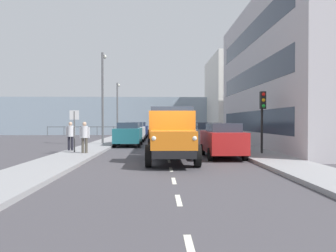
% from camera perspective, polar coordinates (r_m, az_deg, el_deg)
% --- Properties ---
extents(ground_plane, '(80.00, 80.00, 0.00)m').
position_cam_1_polar(ground_plane, '(21.95, -0.35, -3.91)').
color(ground_plane, '#423F44').
extents(sidewalk_left, '(2.22, 38.34, 0.15)m').
position_cam_1_polar(sidewalk_left, '(22.54, 11.82, -3.61)').
color(sidewalk_left, gray).
rests_on(sidewalk_left, ground_plane).
extents(sidewalk_right, '(2.22, 38.34, 0.15)m').
position_cam_1_polar(sidewalk_right, '(22.36, -12.63, -3.65)').
color(sidewalk_right, gray).
rests_on(sidewalk_right, ground_plane).
extents(road_centreline_markings, '(0.12, 34.06, 0.01)m').
position_cam_1_polar(road_centreline_markings, '(21.21, -0.31, -4.07)').
color(road_centreline_markings, silver).
rests_on(road_centreline_markings, ground_plane).
extents(building_terrace, '(7.24, 18.47, 10.11)m').
position_cam_1_polar(building_terrace, '(25.31, 21.75, 8.13)').
color(building_terrace, '#B7B2B7').
rests_on(building_terrace, ground_plane).
extents(building_far_block, '(7.23, 10.75, 9.53)m').
position_cam_1_polar(building_far_block, '(41.70, 12.29, 4.88)').
color(building_far_block, silver).
rests_on(building_far_block, ground_plane).
extents(sea_horizon, '(80.00, 0.80, 5.00)m').
position_cam_1_polar(sea_horizon, '(44.04, -0.94, 1.73)').
color(sea_horizon, '#8C9EAD').
rests_on(sea_horizon, ground_plane).
extents(seawall_railing, '(28.08, 0.08, 1.20)m').
position_cam_1_polar(seawall_railing, '(40.45, -0.88, -0.44)').
color(seawall_railing, '#4C5156').
rests_on(seawall_railing, ground_plane).
extents(truck_vintage_orange, '(2.17, 5.64, 2.43)m').
position_cam_1_polar(truck_vintage_orange, '(14.31, 0.65, -1.72)').
color(truck_vintage_orange, black).
rests_on(truck_vintage_orange, ground_plane).
extents(car_red_kerbside_near, '(1.78, 4.13, 1.72)m').
position_cam_1_polar(car_red_kerbside_near, '(16.64, 9.34, -2.35)').
color(car_red_kerbside_near, '#B21E1E').
rests_on(car_red_kerbside_near, ground_plane).
extents(car_silver_kerbside_1, '(1.91, 4.31, 1.72)m').
position_cam_1_polar(car_silver_kerbside_1, '(21.98, 6.68, -1.57)').
color(car_silver_kerbside_1, '#B7BABF').
rests_on(car_silver_kerbside_1, ground_plane).
extents(car_maroon_kerbside_2, '(1.76, 4.43, 1.72)m').
position_cam_1_polar(car_maroon_kerbside_2, '(27.15, 5.11, -1.11)').
color(car_maroon_kerbside_2, maroon).
rests_on(car_maroon_kerbside_2, ground_plane).
extents(car_teal_oppositeside_0, '(1.89, 4.15, 1.72)m').
position_cam_1_polar(car_teal_oppositeside_0, '(24.26, -6.82, -1.34)').
color(car_teal_oppositeside_0, '#1E6670').
rests_on(car_teal_oppositeside_0, ground_plane).
extents(car_white_oppositeside_1, '(1.93, 3.96, 1.72)m').
position_cam_1_polar(car_white_oppositeside_1, '(29.78, -5.83, -0.94)').
color(car_white_oppositeside_1, white).
rests_on(car_white_oppositeside_1, ground_plane).
extents(car_navy_oppositeside_2, '(1.94, 4.55, 1.72)m').
position_cam_1_polar(car_navy_oppositeside_2, '(36.01, -5.08, -0.63)').
color(car_navy_oppositeside_2, navy).
rests_on(car_navy_oppositeside_2, ground_plane).
extents(pedestrian_in_dark_coat, '(0.53, 0.34, 1.63)m').
position_cam_1_polar(pedestrian_in_dark_coat, '(17.87, -14.17, -1.46)').
color(pedestrian_in_dark_coat, '#4C473D').
rests_on(pedestrian_in_dark_coat, sidewalk_right).
extents(pedestrian_near_railing, '(0.53, 0.34, 1.63)m').
position_cam_1_polar(pedestrian_near_railing, '(19.63, -16.43, -1.28)').
color(pedestrian_near_railing, black).
rests_on(pedestrian_near_railing, sidewalk_right).
extents(traffic_light_near, '(0.28, 0.41, 3.20)m').
position_cam_1_polar(traffic_light_near, '(17.85, 15.96, 2.91)').
color(traffic_light_near, black).
rests_on(traffic_light_near, sidewalk_left).
extents(lamp_post_promenade, '(0.32, 1.14, 6.81)m').
position_cam_1_polar(lamp_post_promenade, '(25.53, -11.14, 6.14)').
color(lamp_post_promenade, '#59595B').
rests_on(lamp_post_promenade, sidewalk_right).
extents(lamp_post_far, '(0.32, 1.14, 5.68)m').
position_cam_1_polar(lamp_post_far, '(35.23, -8.67, 3.71)').
color(lamp_post_far, '#59595B').
rests_on(lamp_post_far, sidewalk_right).
extents(street_sign, '(0.50, 0.07, 2.25)m').
position_cam_1_polar(street_sign, '(18.50, -15.82, 0.39)').
color(street_sign, '#4C4C4C').
rests_on(street_sign, sidewalk_right).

